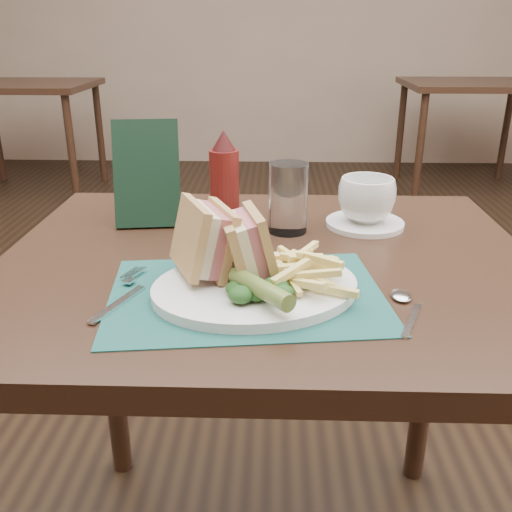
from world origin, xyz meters
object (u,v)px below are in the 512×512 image
(saucer, at_px, (365,223))
(sandwich_half_b, at_px, (233,245))
(table_bg_left, at_px, (31,139))
(sandwich_half_a, at_px, (190,240))
(coffee_cup, at_px, (367,200))
(placemat, at_px, (247,294))
(drinking_glass, at_px, (288,198))
(ketchup_bottle, at_px, (224,181))
(table_main, at_px, (266,436))
(table_bg_right, at_px, (466,137))
(plate, at_px, (255,288))
(check_presenter, at_px, (147,174))

(saucer, bearing_deg, sandwich_half_b, -129.26)
(table_bg_left, relative_size, sandwich_half_a, 7.97)
(sandwich_half_a, height_order, coffee_cup, sandwich_half_a)
(placemat, xyz_separation_m, sandwich_half_b, (-0.02, 0.02, 0.07))
(drinking_glass, bearing_deg, saucer, 13.46)
(sandwich_half_b, bearing_deg, coffee_cup, 36.14)
(table_bg_left, xyz_separation_m, ketchup_bottle, (1.59, -2.85, 0.47))
(table_main, bearing_deg, placemat, -100.44)
(table_bg_right, bearing_deg, plate, -112.41)
(plate, height_order, saucer, plate)
(table_bg_left, height_order, sandwich_half_b, sandwich_half_b)
(ketchup_bottle, bearing_deg, table_bg_left, 119.17)
(table_bg_right, bearing_deg, sandwich_half_a, -113.96)
(sandwich_half_a, distance_m, saucer, 0.42)
(table_bg_left, height_order, plate, plate)
(plate, xyz_separation_m, check_presenter, (-0.22, 0.31, 0.09))
(plate, distance_m, coffee_cup, 0.37)
(coffee_cup, bearing_deg, plate, -123.38)
(sandwich_half_a, distance_m, ketchup_bottle, 0.27)
(table_bg_right, xyz_separation_m, drinking_glass, (-1.31, -3.03, 0.44))
(table_bg_right, distance_m, check_presenter, 3.41)
(table_bg_left, bearing_deg, saucer, -56.68)
(placemat, relative_size, plate, 1.31)
(table_bg_left, distance_m, plate, 3.57)
(table_bg_right, bearing_deg, sandwich_half_b, -113.01)
(plate, xyz_separation_m, drinking_glass, (0.05, 0.27, 0.06))
(table_bg_left, distance_m, placemat, 3.57)
(table_main, distance_m, sandwich_half_a, 0.48)
(table_bg_right, bearing_deg, placemat, -112.56)
(sandwich_half_a, relative_size, drinking_glass, 0.87)
(table_bg_right, relative_size, coffee_cup, 8.29)
(table_bg_left, xyz_separation_m, placemat, (1.65, -3.14, 0.38))
(table_main, xyz_separation_m, ketchup_bottle, (-0.08, 0.14, 0.47))
(sandwich_half_a, bearing_deg, drinking_glass, 35.12)
(sandwich_half_b, bearing_deg, table_main, 54.28)
(table_bg_right, relative_size, sandwich_half_b, 8.91)
(placemat, bearing_deg, coffee_cup, 55.44)
(plate, bearing_deg, check_presenter, 108.04)
(sandwich_half_b, xyz_separation_m, ketchup_bottle, (-0.03, 0.27, 0.02))
(check_presenter, bearing_deg, plate, -62.14)
(table_main, bearing_deg, drinking_glass, 73.84)
(table_main, distance_m, check_presenter, 0.55)
(sandwich_half_b, distance_m, check_presenter, 0.35)
(check_presenter, bearing_deg, sandwich_half_b, -64.90)
(sandwich_half_b, bearing_deg, table_bg_left, 102.93)
(table_bg_left, relative_size, check_presenter, 4.42)
(table_bg_right, distance_m, sandwich_half_a, 3.61)
(table_bg_left, bearing_deg, ketchup_bottle, -60.83)
(saucer, relative_size, drinking_glass, 1.15)
(table_bg_left, xyz_separation_m, coffee_cup, (1.86, -2.83, 0.43))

